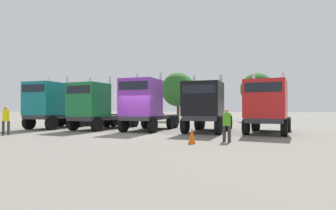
{
  "coord_description": "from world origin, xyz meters",
  "views": [
    {
      "loc": [
        7.2,
        -15.65,
        1.69
      ],
      "look_at": [
        1.34,
        3.74,
        1.9
      ],
      "focal_mm": 29.0,
      "sensor_mm": 36.0,
      "label": 1
    }
  ],
  "objects_px": {
    "semi_truck_green": "(95,106)",
    "traffic_cone_near": "(192,136)",
    "semi_truck_black": "(205,106)",
    "visitor_with_camera": "(227,123)",
    "semi_truck_purple": "(145,104)",
    "semi_truck_red": "(267,106)",
    "semi_truck_teal": "(51,105)",
    "visitor_in_hivis": "(6,118)"
  },
  "relations": [
    {
      "from": "semi_truck_green",
      "to": "traffic_cone_near",
      "type": "height_order",
      "value": "semi_truck_green"
    },
    {
      "from": "semi_truck_green",
      "to": "semi_truck_black",
      "type": "height_order",
      "value": "semi_truck_green"
    },
    {
      "from": "semi_truck_green",
      "to": "visitor_with_camera",
      "type": "height_order",
      "value": "semi_truck_green"
    },
    {
      "from": "semi_truck_purple",
      "to": "semi_truck_red",
      "type": "height_order",
      "value": "semi_truck_purple"
    },
    {
      "from": "semi_truck_teal",
      "to": "visitor_in_hivis",
      "type": "distance_m",
      "value": 5.2
    },
    {
      "from": "semi_truck_teal",
      "to": "traffic_cone_near",
      "type": "relative_size",
      "value": 8.1
    },
    {
      "from": "semi_truck_purple",
      "to": "semi_truck_teal",
      "type": "bearing_deg",
      "value": -87.01
    },
    {
      "from": "semi_truck_purple",
      "to": "visitor_with_camera",
      "type": "height_order",
      "value": "semi_truck_purple"
    },
    {
      "from": "semi_truck_red",
      "to": "visitor_in_hivis",
      "type": "distance_m",
      "value": 16.44
    },
    {
      "from": "semi_truck_teal",
      "to": "visitor_with_camera",
      "type": "xyz_separation_m",
      "value": [
        14.31,
        -4.49,
        -0.99
      ]
    },
    {
      "from": "semi_truck_teal",
      "to": "visitor_in_hivis",
      "type": "bearing_deg",
      "value": 12.58
    },
    {
      "from": "semi_truck_purple",
      "to": "visitor_in_hivis",
      "type": "bearing_deg",
      "value": -52.07
    },
    {
      "from": "semi_truck_teal",
      "to": "traffic_cone_near",
      "type": "bearing_deg",
      "value": 67.97
    },
    {
      "from": "visitor_in_hivis",
      "to": "traffic_cone_near",
      "type": "bearing_deg",
      "value": -144.57
    },
    {
      "from": "visitor_in_hivis",
      "to": "visitor_with_camera",
      "type": "xyz_separation_m",
      "value": [
        13.37,
        0.55,
        -0.09
      ]
    },
    {
      "from": "traffic_cone_near",
      "to": "semi_truck_green",
      "type": "bearing_deg",
      "value": 146.59
    },
    {
      "from": "semi_truck_teal",
      "to": "semi_truck_black",
      "type": "height_order",
      "value": "semi_truck_teal"
    },
    {
      "from": "semi_truck_teal",
      "to": "traffic_cone_near",
      "type": "xyz_separation_m",
      "value": [
        12.81,
        -5.71,
        -1.57
      ]
    },
    {
      "from": "semi_truck_black",
      "to": "visitor_with_camera",
      "type": "height_order",
      "value": "semi_truck_black"
    },
    {
      "from": "semi_truck_red",
      "to": "visitor_with_camera",
      "type": "xyz_separation_m",
      "value": [
        -2.14,
        -4.84,
        -0.87
      ]
    },
    {
      "from": "semi_truck_teal",
      "to": "visitor_in_hivis",
      "type": "xyz_separation_m",
      "value": [
        0.94,
        -5.04,
        -0.89
      ]
    },
    {
      "from": "semi_truck_purple",
      "to": "semi_truck_black",
      "type": "xyz_separation_m",
      "value": [
        4.39,
        0.13,
        -0.15
      ]
    },
    {
      "from": "semi_truck_black",
      "to": "traffic_cone_near",
      "type": "xyz_separation_m",
      "value": [
        0.29,
        -5.88,
        -1.41
      ]
    },
    {
      "from": "semi_truck_purple",
      "to": "semi_truck_red",
      "type": "xyz_separation_m",
      "value": [
        8.32,
        0.3,
        -0.11
      ]
    },
    {
      "from": "visitor_in_hivis",
      "to": "semi_truck_teal",
      "type": "bearing_deg",
      "value": -40.75
    },
    {
      "from": "semi_truck_green",
      "to": "semi_truck_red",
      "type": "relative_size",
      "value": 1.09
    },
    {
      "from": "semi_truck_red",
      "to": "traffic_cone_near",
      "type": "xyz_separation_m",
      "value": [
        -3.65,
        -6.06,
        -1.46
      ]
    },
    {
      "from": "semi_truck_teal",
      "to": "semi_truck_green",
      "type": "bearing_deg",
      "value": 92.7
    },
    {
      "from": "semi_truck_green",
      "to": "semi_truck_red",
      "type": "bearing_deg",
      "value": 98.62
    },
    {
      "from": "visitor_in_hivis",
      "to": "semi_truck_purple",
      "type": "bearing_deg",
      "value": -106.07
    },
    {
      "from": "visitor_in_hivis",
      "to": "visitor_with_camera",
      "type": "bearing_deg",
      "value": -138.97
    },
    {
      "from": "semi_truck_green",
      "to": "semi_truck_purple",
      "type": "relative_size",
      "value": 1.06
    },
    {
      "from": "visitor_in_hivis",
      "to": "semi_truck_green",
      "type": "bearing_deg",
      "value": -82.92
    },
    {
      "from": "semi_truck_red",
      "to": "visitor_in_hivis",
      "type": "height_order",
      "value": "semi_truck_red"
    },
    {
      "from": "semi_truck_red",
      "to": "visitor_in_hivis",
      "type": "bearing_deg",
      "value": -61.04
    },
    {
      "from": "semi_truck_green",
      "to": "visitor_with_camera",
      "type": "distance_m",
      "value": 11.24
    },
    {
      "from": "visitor_with_camera",
      "to": "semi_truck_red",
      "type": "bearing_deg",
      "value": -1.46
    },
    {
      "from": "semi_truck_purple",
      "to": "visitor_with_camera",
      "type": "bearing_deg",
      "value": 56.44
    },
    {
      "from": "semi_truck_teal",
      "to": "semi_truck_red",
      "type": "distance_m",
      "value": 16.46
    },
    {
      "from": "semi_truck_black",
      "to": "traffic_cone_near",
      "type": "distance_m",
      "value": 6.06
    },
    {
      "from": "semi_truck_purple",
      "to": "visitor_in_hivis",
      "type": "height_order",
      "value": "semi_truck_purple"
    },
    {
      "from": "traffic_cone_near",
      "to": "visitor_with_camera",
      "type": "bearing_deg",
      "value": 39.04
    }
  ]
}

